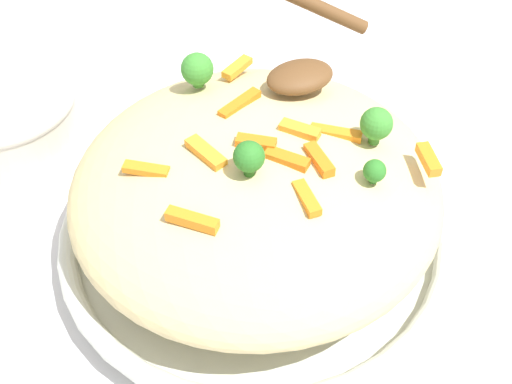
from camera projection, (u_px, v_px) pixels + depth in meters
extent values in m
plane|color=silver|center=(256.00, 252.00, 0.60)|extent=(2.40, 2.40, 0.00)
cylinder|color=silver|center=(256.00, 245.00, 0.59)|extent=(0.30, 0.30, 0.02)
torus|color=silver|center=(256.00, 231.00, 0.58)|extent=(0.32, 0.32, 0.02)
torus|color=black|center=(256.00, 228.00, 0.58)|extent=(0.32, 0.32, 0.00)
ellipsoid|color=#DBC689|center=(256.00, 189.00, 0.55)|extent=(0.29, 0.29, 0.09)
cube|color=orange|center=(256.00, 143.00, 0.51)|extent=(0.03, 0.03, 0.01)
cube|color=orange|center=(206.00, 153.00, 0.51)|extent=(0.02, 0.04, 0.01)
cube|color=orange|center=(192.00, 220.00, 0.47)|extent=(0.03, 0.03, 0.01)
cube|color=orange|center=(287.00, 159.00, 0.50)|extent=(0.03, 0.03, 0.01)
cube|color=orange|center=(240.00, 105.00, 0.55)|extent=(0.04, 0.02, 0.01)
cube|color=orange|center=(146.00, 169.00, 0.50)|extent=(0.03, 0.03, 0.01)
cube|color=orange|center=(301.00, 131.00, 0.52)|extent=(0.03, 0.03, 0.01)
cube|color=orange|center=(307.00, 198.00, 0.48)|extent=(0.01, 0.03, 0.01)
cube|color=orange|center=(237.00, 67.00, 0.59)|extent=(0.03, 0.02, 0.01)
cube|color=orange|center=(319.00, 160.00, 0.50)|extent=(0.01, 0.03, 0.01)
cube|color=orange|center=(429.00, 159.00, 0.51)|extent=(0.02, 0.03, 0.01)
cube|color=orange|center=(336.00, 133.00, 0.53)|extent=(0.04, 0.03, 0.01)
cylinder|color=#377928|center=(374.00, 137.00, 0.52)|extent=(0.01, 0.01, 0.01)
sphere|color=#3D8E33|center=(377.00, 124.00, 0.51)|extent=(0.02, 0.02, 0.02)
cylinder|color=#296820|center=(249.00, 169.00, 0.49)|extent=(0.01, 0.01, 0.01)
sphere|color=#2D7A28|center=(249.00, 156.00, 0.48)|extent=(0.02, 0.02, 0.02)
cylinder|color=#296820|center=(373.00, 179.00, 0.50)|extent=(0.01, 0.01, 0.00)
sphere|color=#2D7A28|center=(375.00, 171.00, 0.49)|extent=(0.02, 0.02, 0.02)
cylinder|color=#377928|center=(198.00, 82.00, 0.57)|extent=(0.01, 0.01, 0.01)
sphere|color=#3D8E33|center=(197.00, 69.00, 0.56)|extent=(0.03, 0.03, 0.03)
ellipsoid|color=brown|center=(300.00, 77.00, 0.56)|extent=(0.06, 0.04, 0.02)
cylinder|color=beige|center=(9.00, 118.00, 0.68)|extent=(0.13, 0.13, 0.06)
torus|color=beige|center=(2.00, 99.00, 0.66)|extent=(0.14, 0.14, 0.01)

